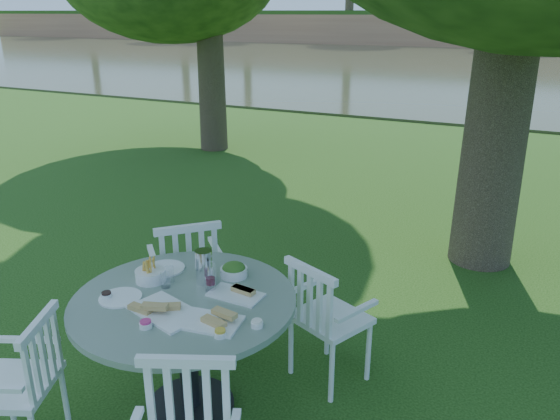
% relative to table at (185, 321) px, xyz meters
% --- Properties ---
extents(ground, '(140.00, 140.00, 0.00)m').
position_rel_table_xyz_m(ground, '(-0.11, 1.36, -0.65)').
color(ground, '#14390C').
rests_on(ground, ground).
extents(table, '(1.36, 1.36, 0.81)m').
position_rel_table_xyz_m(table, '(0.00, 0.00, 0.00)').
color(table, black).
rests_on(table, ground).
extents(chair_ne, '(0.60, 0.58, 0.91)m').
position_rel_table_xyz_m(chair_ne, '(0.65, 0.62, -0.11)').
color(chair_ne, white).
rests_on(chair_ne, ground).
extents(chair_nw, '(0.68, 0.68, 0.98)m').
position_rel_table_xyz_m(chair_nw, '(-0.50, 0.74, -0.08)').
color(chair_nw, white).
rests_on(chair_nw, ground).
extents(chair_sw, '(0.56, 0.57, 0.88)m').
position_rel_table_xyz_m(chair_sw, '(-0.59, -0.69, -0.13)').
color(chair_sw, white).
rests_on(chair_sw, ground).
extents(tableware, '(1.06, 0.87, 0.22)m').
position_rel_table_xyz_m(tableware, '(-0.04, 0.09, 0.20)').
color(tableware, white).
rests_on(tableware, table).
extents(river, '(100.00, 28.00, 0.12)m').
position_rel_table_xyz_m(river, '(-0.11, 24.36, -0.65)').
color(river, '#363C23').
rests_on(river, ground).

